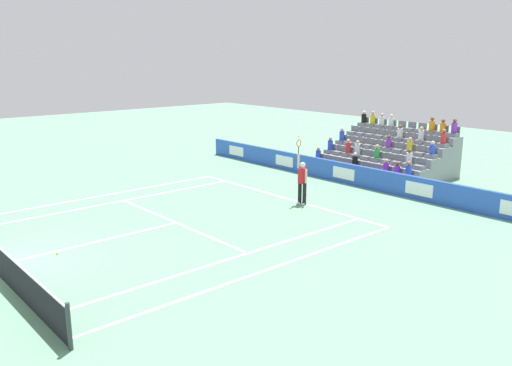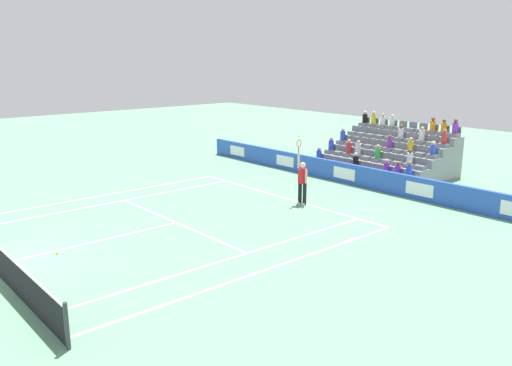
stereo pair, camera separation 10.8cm
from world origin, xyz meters
TOP-DOWN VIEW (x-y plane):
  - line_baseline at (0.00, -11.89)m, footprint 10.97×0.10m
  - line_service at (0.00, -6.40)m, footprint 8.23×0.10m
  - line_centre_service at (0.00, -3.20)m, footprint 0.10×6.40m
  - line_singles_sideline_left at (4.12, -5.95)m, footprint 0.10×11.89m
  - line_singles_sideline_right at (-4.12, -5.95)m, footprint 0.10×11.89m
  - line_doubles_sideline_left at (5.49, -5.95)m, footprint 0.10×11.89m
  - line_doubles_sideline_right at (-5.49, -5.95)m, footprint 0.10×11.89m
  - line_centre_mark at (0.00, -11.79)m, footprint 0.10×0.20m
  - sponsor_barrier at (-0.00, -16.06)m, footprint 20.67×0.22m
  - tennis_player at (-1.25, -11.77)m, footprint 0.53×0.39m
  - stadium_stand at (-0.01, -19.62)m, footprint 6.20×4.75m
  - loose_tennis_ball at (-0.30, -1.85)m, footprint 0.07×0.07m

SIDE VIEW (x-z plane):
  - line_baseline at x=0.00m, z-range 0.00..0.01m
  - line_service at x=0.00m, z-range 0.00..0.01m
  - line_centre_service at x=0.00m, z-range 0.00..0.01m
  - line_singles_sideline_left at x=4.12m, z-range 0.00..0.01m
  - line_singles_sideline_right at x=-4.12m, z-range 0.00..0.01m
  - line_doubles_sideline_left at x=5.49m, z-range 0.00..0.01m
  - line_doubles_sideline_right at x=-5.49m, z-range 0.00..0.01m
  - line_centre_mark at x=0.00m, z-range 0.00..0.01m
  - loose_tennis_ball at x=-0.30m, z-range 0.00..0.07m
  - sponsor_barrier at x=0.00m, z-range 0.00..0.98m
  - stadium_stand at x=-0.01m, z-range -0.67..2.34m
  - tennis_player at x=-1.25m, z-range -0.43..2.42m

